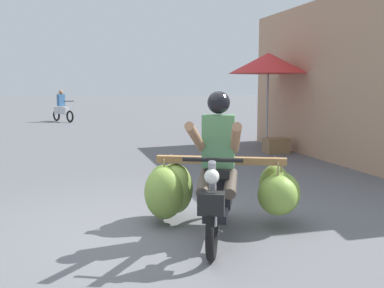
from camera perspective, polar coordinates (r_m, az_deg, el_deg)
ground_plane at (r=5.05m, az=-5.39°, el=-11.43°), size 120.00×120.00×0.00m
motorbike_main_loaded at (r=5.14m, az=2.54°, el=-5.46°), size 1.89×1.98×1.58m
motorbike_distant_ahead_left at (r=20.59m, az=-16.35°, el=4.36°), size 0.95×1.42×1.40m
market_umbrella_near_shop at (r=10.96m, az=9.76°, el=10.17°), size 1.91×1.91×2.40m
produce_crate at (r=10.92m, az=10.74°, el=-0.20°), size 0.56×0.40×0.36m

